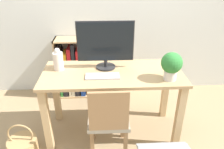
{
  "coord_description": "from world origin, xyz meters",
  "views": [
    {
      "loc": [
        -0.1,
        -2.0,
        1.79
      ],
      "look_at": [
        0.0,
        0.1,
        0.7
      ],
      "focal_mm": 35.0,
      "sensor_mm": 36.0,
      "label": 1
    }
  ],
  "objects_px": {
    "keyboard": "(103,76)",
    "bookshelf": "(76,71)",
    "potted_plant": "(171,65)",
    "monitor": "(105,43)",
    "basket": "(23,147)",
    "vase": "(58,60)",
    "chair": "(108,119)"
  },
  "relations": [
    {
      "from": "bookshelf",
      "to": "potted_plant",
      "type": "bearing_deg",
      "value": -44.9
    },
    {
      "from": "monitor",
      "to": "bookshelf",
      "type": "relative_size",
      "value": 0.68
    },
    {
      "from": "bookshelf",
      "to": "basket",
      "type": "height_order",
      "value": "bookshelf"
    },
    {
      "from": "keyboard",
      "to": "potted_plant",
      "type": "bearing_deg",
      "value": -6.8
    },
    {
      "from": "monitor",
      "to": "basket",
      "type": "distance_m",
      "value": 1.35
    },
    {
      "from": "monitor",
      "to": "keyboard",
      "type": "height_order",
      "value": "monitor"
    },
    {
      "from": "vase",
      "to": "chair",
      "type": "relative_size",
      "value": 0.29
    },
    {
      "from": "bookshelf",
      "to": "basket",
      "type": "bearing_deg",
      "value": -110.63
    },
    {
      "from": "keyboard",
      "to": "monitor",
      "type": "bearing_deg",
      "value": 80.51
    },
    {
      "from": "chair",
      "to": "basket",
      "type": "height_order",
      "value": "chair"
    },
    {
      "from": "potted_plant",
      "to": "basket",
      "type": "height_order",
      "value": "potted_plant"
    },
    {
      "from": "monitor",
      "to": "potted_plant",
      "type": "distance_m",
      "value": 0.69
    },
    {
      "from": "potted_plant",
      "to": "vase",
      "type": "bearing_deg",
      "value": 166.28
    },
    {
      "from": "monitor",
      "to": "chair",
      "type": "distance_m",
      "value": 0.76
    },
    {
      "from": "keyboard",
      "to": "chair",
      "type": "xyz_separation_m",
      "value": [
        0.05,
        -0.23,
        -0.34
      ]
    },
    {
      "from": "keyboard",
      "to": "basket",
      "type": "distance_m",
      "value": 1.09
    },
    {
      "from": "basket",
      "to": "keyboard",
      "type": "bearing_deg",
      "value": 15.16
    },
    {
      "from": "potted_plant",
      "to": "basket",
      "type": "bearing_deg",
      "value": -174.33
    },
    {
      "from": "keyboard",
      "to": "bookshelf",
      "type": "relative_size",
      "value": 0.39
    },
    {
      "from": "monitor",
      "to": "basket",
      "type": "height_order",
      "value": "monitor"
    },
    {
      "from": "chair",
      "to": "basket",
      "type": "xyz_separation_m",
      "value": [
        -0.87,
        0.01,
        -0.33
      ]
    },
    {
      "from": "potted_plant",
      "to": "bookshelf",
      "type": "relative_size",
      "value": 0.32
    },
    {
      "from": "potted_plant",
      "to": "chair",
      "type": "bearing_deg",
      "value": -165.61
    },
    {
      "from": "monitor",
      "to": "vase",
      "type": "xyz_separation_m",
      "value": [
        -0.49,
        -0.03,
        -0.17
      ]
    },
    {
      "from": "keyboard",
      "to": "vase",
      "type": "distance_m",
      "value": 0.5
    },
    {
      "from": "potted_plant",
      "to": "bookshelf",
      "type": "bearing_deg",
      "value": 135.1
    },
    {
      "from": "bookshelf",
      "to": "vase",
      "type": "bearing_deg",
      "value": -95.5
    },
    {
      "from": "keyboard",
      "to": "basket",
      "type": "xyz_separation_m",
      "value": [
        -0.83,
        -0.22,
        -0.68
      ]
    },
    {
      "from": "vase",
      "to": "bookshelf",
      "type": "bearing_deg",
      "value": 84.5
    },
    {
      "from": "vase",
      "to": "potted_plant",
      "type": "bearing_deg",
      "value": -13.72
    },
    {
      "from": "chair",
      "to": "potted_plant",
      "type": "bearing_deg",
      "value": 4.73
    },
    {
      "from": "keyboard",
      "to": "bookshelf",
      "type": "height_order",
      "value": "bookshelf"
    }
  ]
}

